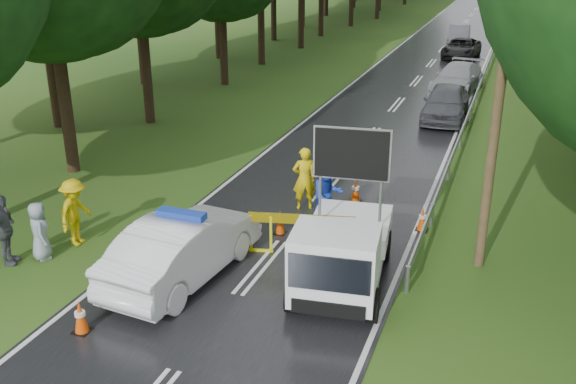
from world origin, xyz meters
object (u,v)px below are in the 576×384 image
at_px(work_truck, 342,251).
at_px(queue_car_third, 461,48).
at_px(police_sedan, 183,248).
at_px(civilian, 327,195).
at_px(queue_car_second, 457,78).
at_px(queue_car_fourth, 459,35).
at_px(barrier, 302,224).
at_px(officer, 304,179).
at_px(queue_car_first, 446,103).

distance_m(work_truck, queue_car_third, 33.06).
height_order(police_sedan, civilian, civilian).
bearing_deg(work_truck, queue_car_second, 82.35).
xyz_separation_m(police_sedan, queue_car_second, (4.04, 23.08, -0.07)).
height_order(queue_car_second, queue_car_fourth, queue_car_second).
bearing_deg(civilian, barrier, -126.99).
xyz_separation_m(officer, queue_car_fourth, (0.98, 34.81, -0.26)).
relative_size(queue_car_first, queue_car_third, 0.99).
bearing_deg(queue_car_third, work_truck, -85.66).
bearing_deg(barrier, queue_car_second, 71.92).
bearing_deg(police_sedan, queue_car_second, -94.32).
distance_m(barrier, officer, 3.08).
relative_size(officer, queue_car_third, 0.42).
bearing_deg(queue_car_first, civilian, -99.06).
bearing_deg(officer, queue_car_second, -126.39).
xyz_separation_m(barrier, queue_car_first, (1.87, 14.93, -0.07)).
distance_m(barrier, civilian, 2.00).
height_order(officer, queue_car_third, officer).
bearing_deg(barrier, queue_car_first, 69.54).
distance_m(queue_car_first, queue_car_fourth, 22.89).
height_order(barrier, queue_car_fourth, queue_car_fourth).
bearing_deg(barrier, police_sedan, -150.29).
relative_size(police_sedan, officer, 2.56).
xyz_separation_m(police_sedan, barrier, (2.30, 2.15, 0.06)).
bearing_deg(work_truck, officer, 112.16).
bearing_deg(officer, queue_car_first, -131.06).
bearing_deg(queue_car_fourth, queue_car_third, -85.26).
xyz_separation_m(police_sedan, queue_car_first, (4.17, 17.08, -0.01)).
bearing_deg(barrier, queue_car_third, 75.10).
height_order(police_sedan, queue_car_third, police_sedan).
height_order(officer, queue_car_second, officer).
height_order(civilian, queue_car_first, civilian).
bearing_deg(queue_car_second, work_truck, -83.59).
bearing_deg(civilian, work_truck, -102.01).
bearing_deg(queue_car_fourth, queue_car_second, -87.22).
height_order(work_truck, queue_car_third, work_truck).
bearing_deg(barrier, civilian, 73.81).
height_order(police_sedan, queue_car_first, police_sedan).
height_order(queue_car_first, queue_car_third, queue_car_first).
xyz_separation_m(officer, queue_car_second, (2.65, 18.00, -0.24)).
bearing_deg(queue_car_first, queue_car_third, 92.11).
xyz_separation_m(barrier, civilian, (0.10, 2.00, 0.09)).
height_order(work_truck, queue_car_fourth, work_truck).
distance_m(officer, civilian, 1.38).
distance_m(work_truck, queue_car_fourth, 39.08).
relative_size(civilian, queue_car_second, 0.37).
bearing_deg(barrier, queue_car_fourth, 76.57).
distance_m(police_sedan, queue_car_second, 23.43).
relative_size(police_sedan, work_truck, 1.07).
bearing_deg(queue_car_first, work_truck, -92.78).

